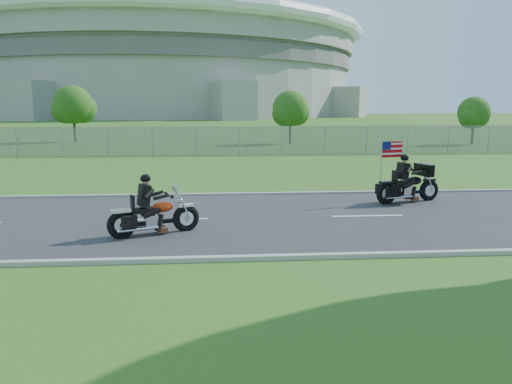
{
  "coord_description": "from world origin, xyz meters",
  "views": [
    {
      "loc": [
        -0.6,
        -14.68,
        3.39
      ],
      "look_at": [
        0.56,
        0.0,
        0.84
      ],
      "focal_mm": 35.0,
      "sensor_mm": 36.0,
      "label": 1
    }
  ],
  "objects": [
    {
      "name": "stadium",
      "position": [
        -20.0,
        170.0,
        15.58
      ],
      "size": [
        140.4,
        140.4,
        29.2
      ],
      "color": "#A3A099",
      "rests_on": "ground"
    },
    {
      "name": "tree_fence_mid",
      "position": [
        -13.95,
        34.04,
        3.3
      ],
      "size": [
        3.96,
        3.69,
        5.3
      ],
      "color": "#382316",
      "rests_on": "ground"
    },
    {
      "name": "tree_fence_far",
      "position": [
        22.04,
        28.03,
        2.64
      ],
      "size": [
        3.08,
        2.87,
        4.2
      ],
      "color": "#382316",
      "rests_on": "ground"
    },
    {
      "name": "motorcycle_follow",
      "position": [
        6.08,
        2.11,
        0.59
      ],
      "size": [
        2.54,
        1.19,
        2.17
      ],
      "rotation": [
        0.0,
        0.0,
        0.28
      ],
      "color": "black",
      "rests_on": "ground"
    },
    {
      "name": "tree_fence_near",
      "position": [
        6.04,
        30.04,
        2.97
      ],
      "size": [
        3.52,
        3.28,
        4.75
      ],
      "color": "#382316",
      "rests_on": "ground"
    },
    {
      "name": "road",
      "position": [
        0.0,
        0.0,
        0.02
      ],
      "size": [
        120.0,
        8.0,
        0.04
      ],
      "primitive_type": "cube",
      "color": "#28282B",
      "rests_on": "ground"
    },
    {
      "name": "motorcycle_lead",
      "position": [
        -2.29,
        -1.73,
        0.53
      ],
      "size": [
        2.36,
        1.21,
        1.67
      ],
      "rotation": [
        0.0,
        0.0,
        0.39
      ],
      "color": "black",
      "rests_on": "ground"
    },
    {
      "name": "curb_north",
      "position": [
        0.0,
        4.05,
        0.05
      ],
      "size": [
        120.0,
        0.18,
        0.12
      ],
      "primitive_type": "cube",
      "color": "#9E9B93",
      "rests_on": "ground"
    },
    {
      "name": "curb_south",
      "position": [
        0.0,
        -4.05,
        0.05
      ],
      "size": [
        120.0,
        0.18,
        0.12
      ],
      "primitive_type": "cube",
      "color": "#9E9B93",
      "rests_on": "ground"
    },
    {
      "name": "fence",
      "position": [
        -5.0,
        20.0,
        1.0
      ],
      "size": [
        60.0,
        0.03,
        2.0
      ],
      "primitive_type": "cube",
      "color": "gray",
      "rests_on": "ground"
    },
    {
      "name": "ground",
      "position": [
        0.0,
        0.0,
        0.0
      ],
      "size": [
        420.0,
        420.0,
        0.0
      ],
      "primitive_type": "plane",
      "color": "#2A5B1C",
      "rests_on": "ground"
    }
  ]
}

